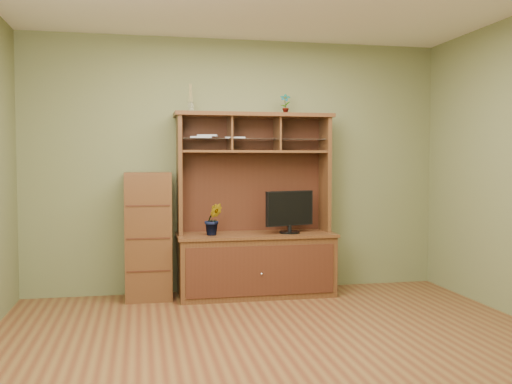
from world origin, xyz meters
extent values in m
cube|color=#582D19|center=(0.00, 0.00, -0.01)|extent=(4.50, 4.00, 0.02)
cube|color=olive|center=(0.00, 2.01, 1.35)|extent=(4.50, 0.02, 2.70)
cube|color=olive|center=(0.00, -2.01, 1.35)|extent=(4.50, 0.02, 2.70)
cube|color=#432113|center=(0.14, 1.71, 0.31)|extent=(1.60, 0.55, 0.62)
cube|color=#3A1B10|center=(0.14, 1.42, 0.31)|extent=(1.50, 0.01, 0.50)
sphere|color=silver|center=(0.14, 1.41, 0.28)|extent=(0.02, 0.02, 0.02)
cube|color=#432113|center=(0.14, 1.71, 0.64)|extent=(1.64, 0.59, 0.03)
cube|color=#432113|center=(-0.64, 1.80, 1.27)|extent=(0.04, 0.35, 1.25)
cube|color=#432113|center=(0.92, 1.80, 1.27)|extent=(0.04, 0.35, 1.25)
cube|color=#3A1B10|center=(0.14, 1.97, 1.27)|extent=(1.52, 0.02, 1.25)
cube|color=#432113|center=(0.14, 1.80, 1.88)|extent=(1.66, 0.40, 0.04)
cube|color=#432113|center=(0.14, 1.80, 1.50)|extent=(1.52, 0.32, 0.02)
cube|color=#432113|center=(-0.12, 1.80, 1.69)|extent=(0.02, 0.31, 0.35)
cube|color=#432113|center=(0.39, 1.80, 1.69)|extent=(0.02, 0.31, 0.35)
cube|color=silver|center=(0.14, 1.79, 1.63)|extent=(1.50, 0.27, 0.01)
cylinder|color=black|center=(0.49, 1.65, 0.66)|extent=(0.21, 0.21, 0.02)
cylinder|color=black|center=(0.49, 1.65, 0.71)|extent=(0.04, 0.04, 0.07)
cube|color=black|center=(0.49, 1.65, 0.91)|extent=(0.54, 0.22, 0.36)
imported|color=#25521C|center=(-0.31, 1.65, 0.81)|extent=(0.18, 0.15, 0.32)
imported|color=#2E6021|center=(0.48, 1.80, 2.01)|extent=(0.13, 0.11, 0.22)
cylinder|color=silver|center=(-0.52, 1.80, 1.95)|extent=(0.06, 0.06, 0.10)
cylinder|color=#A08A50|center=(-0.52, 1.80, 2.10)|extent=(0.04, 0.04, 0.19)
cube|color=#B5B4BA|center=(-0.42, 1.80, 1.64)|extent=(0.23, 0.18, 0.02)
cube|color=#B5B4BA|center=(-0.35, 1.80, 1.66)|extent=(0.23, 0.20, 0.02)
cube|color=#B5B4BA|center=(-0.06, 1.80, 1.64)|extent=(0.23, 0.19, 0.02)
cube|color=#432113|center=(-0.96, 1.77, 0.64)|extent=(0.46, 0.41, 1.29)
cube|color=#3A1B10|center=(-0.96, 1.56, 0.32)|extent=(0.42, 0.01, 0.02)
cube|color=#3A1B10|center=(-0.96, 1.56, 0.64)|extent=(0.42, 0.01, 0.01)
cube|color=#3A1B10|center=(-0.96, 1.56, 0.97)|extent=(0.42, 0.01, 0.01)
camera|label=1|loc=(-1.03, -4.07, 1.39)|focal=40.00mm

